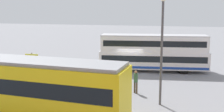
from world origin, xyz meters
name	(u,v)px	position (x,y,z in m)	size (l,w,h in m)	color
ground_plane	(131,72)	(0.00, 0.00, 0.00)	(160.00, 160.00, 0.00)	gray
double_decker_bus	(153,53)	(-2.10, -1.31, 1.96)	(11.35, 4.18, 3.82)	white
tram_yellow	(3,84)	(5.53, 12.60, 1.80)	(16.07, 3.25, 3.47)	yellow
pedestrian_near_railing	(87,72)	(2.89, 4.91, 0.96)	(0.45, 0.45, 1.67)	#4C3F2D
pedestrian_crossing	(136,80)	(-1.81, 6.66, 1.04)	(0.44, 0.44, 1.79)	#4C3F2D
pedestrian_railing	(63,76)	(4.71, 5.99, 0.73)	(6.69, 0.33, 1.08)	gray
info_sign	(32,61)	(8.05, 5.38, 1.79)	(1.30, 0.13, 2.53)	slate
street_lamp	(162,43)	(-3.89, 8.73, 4.22)	(0.36, 0.36, 7.26)	#4C4C51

